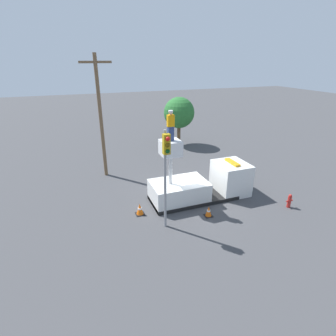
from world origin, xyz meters
TOP-DOWN VIEW (x-y plane):
  - ground_plane at (0.00, 0.00)m, footprint 120.00×120.00m
  - bucket_truck at (0.57, 0.00)m, footprint 6.65×2.35m
  - worker at (-1.61, 0.00)m, footprint 0.40×0.26m
  - traffic_light_pole at (-2.76, -2.37)m, footprint 0.34×0.57m
  - fire_hydrant at (5.14, -3.03)m, footprint 0.47×0.23m
  - traffic_cone_rear at (-3.78, -0.59)m, footprint 0.52×0.52m
  - traffic_cone_curbside at (-0.03, -2.18)m, footprint 0.46×0.46m
  - tree_left_bg at (3.65, 11.33)m, footprint 3.18×3.18m
  - utility_pole at (-4.84, 5.94)m, footprint 2.20×0.26m

SIDE VIEW (x-z plane):
  - ground_plane at x=0.00m, z-range 0.00..0.00m
  - traffic_cone_curbside at x=-0.03m, z-range -0.02..0.62m
  - traffic_cone_rear at x=-3.78m, z-range -0.02..0.69m
  - fire_hydrant at x=5.14m, z-range -0.01..0.89m
  - bucket_truck at x=0.57m, z-range -1.17..3.02m
  - tree_left_bg at x=3.65m, z-range 0.90..5.91m
  - traffic_light_pole at x=-2.76m, z-range 1.13..6.60m
  - utility_pole at x=-4.84m, z-range 0.33..9.31m
  - worker at x=-1.61m, z-range 4.19..5.94m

